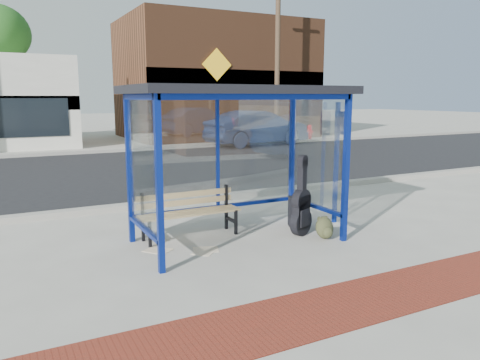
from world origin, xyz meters
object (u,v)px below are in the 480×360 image
bench (189,210)px  guitar_bag (301,208)px  parked_car (257,128)px  fire_hydrant (310,132)px  suitcase (298,211)px  backpack (325,228)px

bench → guitar_bag: size_ratio=1.32×
parked_car → fire_hydrant: (3.54, 0.76, -0.36)m
bench → fire_hydrant: 17.40m
suitcase → fire_hydrant: bearing=77.8°
guitar_bag → fire_hydrant: bearing=32.1°
bench → guitar_bag: bearing=-25.8°
bench → parked_car: parked_car is taller
parked_car → backpack: bearing=147.6°
guitar_bag → suitcase: (0.27, 0.48, -0.19)m
fire_hydrant → parked_car: bearing=-167.8°
suitcase → backpack: 0.82m
parked_car → fire_hydrant: bearing=-85.1°
parked_car → fire_hydrant: 3.64m
bench → guitar_bag: guitar_bag is taller
backpack → fire_hydrant: fire_hydrant is taller
guitar_bag → parked_car: (6.46, 12.93, 0.35)m
bench → parked_car: 14.62m
backpack → fire_hydrant: bearing=63.7°
bench → suitcase: bench is taller
fire_hydrant → suitcase: bearing=-126.4°
bench → fire_hydrant: bearing=47.3°
bench → parked_car: size_ratio=0.34×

